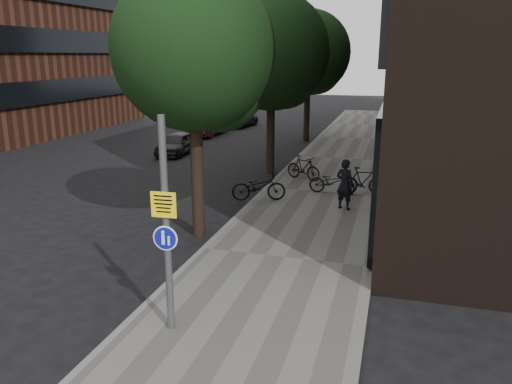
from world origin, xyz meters
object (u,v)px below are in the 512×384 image
(parked_car_near, at_px, (177,144))
(parked_bike_facade_near, at_px, (332,182))
(pedestrian, at_px, (345,184))
(signpost, at_px, (166,226))

(parked_car_near, bearing_deg, parked_bike_facade_near, -34.83)
(pedestrian, xyz_separation_m, parked_car_near, (-9.73, 7.88, -0.40))
(pedestrian, height_order, parked_car_near, pedestrian)
(signpost, distance_m, parked_car_near, 18.14)
(pedestrian, xyz_separation_m, parked_bike_facade_near, (-0.65, 1.80, -0.41))
(signpost, xyz_separation_m, pedestrian, (2.33, 8.61, -1.19))
(parked_car_near, bearing_deg, pedestrian, -40.03)
(signpost, relative_size, parked_car_near, 1.18)
(parked_bike_facade_near, bearing_deg, parked_car_near, 62.00)
(signpost, bearing_deg, parked_car_near, 110.59)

